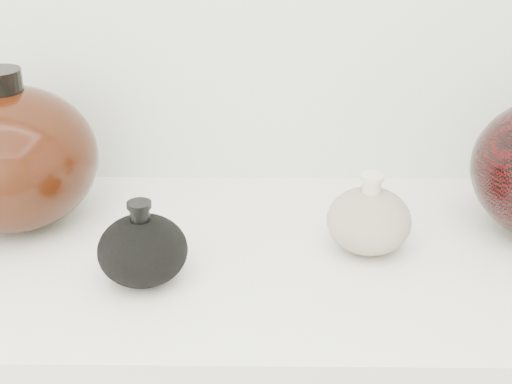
{
  "coord_description": "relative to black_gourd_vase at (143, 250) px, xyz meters",
  "views": [
    {
      "loc": [
        0.04,
        0.07,
        1.42
      ],
      "look_at": [
        0.03,
        0.92,
        1.01
      ],
      "focal_mm": 50.0,
      "sensor_mm": 36.0,
      "label": 1
    }
  ],
  "objects": [
    {
      "name": "cream_gourd_vase",
      "position": [
        0.31,
        0.09,
        0.0
      ],
      "size": [
        0.14,
        0.14,
        0.12
      ],
      "color": "#C1AC99",
      "rests_on": "display_counter"
    },
    {
      "name": "room",
      "position": [
        0.12,
        -0.6,
        0.35
      ],
      "size": [
        3.04,
        2.42,
        2.64
      ],
      "color": "#5C5C5C",
      "rests_on": "ground"
    },
    {
      "name": "left_round_pot",
      "position": [
        -0.21,
        0.16,
        0.06
      ],
      "size": [
        0.26,
        0.26,
        0.24
      ],
      "color": "black",
      "rests_on": "display_counter"
    },
    {
      "name": "black_gourd_vase",
      "position": [
        0.0,
        0.0,
        0.0
      ],
      "size": [
        0.13,
        0.13,
        0.12
      ],
      "color": "black",
      "rests_on": "display_counter"
    }
  ]
}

